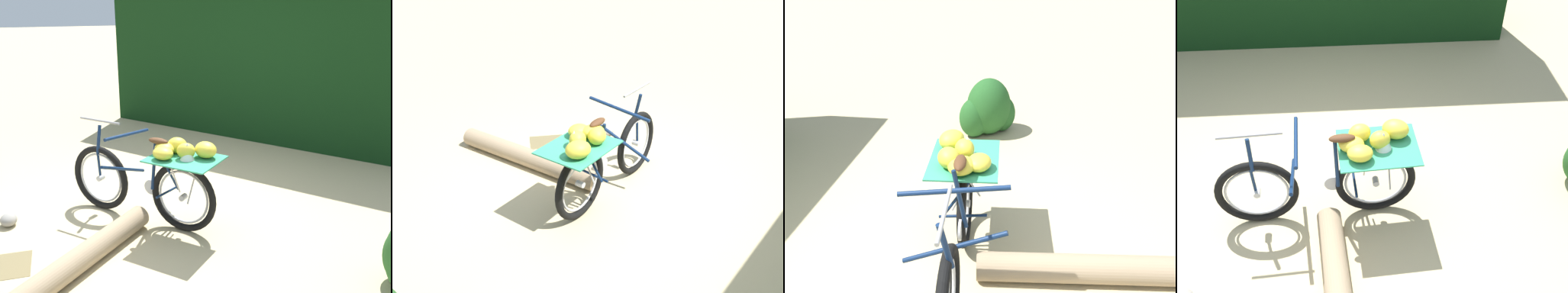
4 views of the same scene
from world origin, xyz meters
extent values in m
plane|color=#C6B284|center=(0.00, 0.00, 0.00)|extent=(60.00, 60.00, 0.00)
cube|color=black|center=(-2.37, 2.28, 1.25)|extent=(4.73, 4.33, 2.50)
torus|color=black|center=(-0.25, -0.59, 0.36)|extent=(0.57, 0.57, 0.73)
torus|color=#B7B7BC|center=(-0.25, -0.59, 0.36)|extent=(0.42, 0.42, 0.57)
cylinder|color=#B7B7BC|center=(-0.25, -0.59, 0.36)|extent=(0.10, 0.10, 0.06)
torus|color=black|center=(0.49, 0.15, 0.36)|extent=(0.57, 0.57, 0.73)
torus|color=#B7B7BC|center=(0.49, 0.15, 0.36)|extent=(0.42, 0.42, 0.57)
cylinder|color=#B7B7BC|center=(0.49, 0.15, 0.36)|extent=(0.10, 0.10, 0.06)
cylinder|color=#0F2347|center=(-0.02, -0.36, 0.53)|extent=(0.52, 0.52, 0.30)
cylinder|color=#0F2347|center=(0.03, -0.31, 0.92)|extent=(0.53, 0.53, 0.11)
cylinder|color=#0F2347|center=(0.25, -0.09, 0.64)|extent=(0.10, 0.10, 0.49)
cylinder|color=#0F2347|center=(0.36, 0.02, 0.38)|extent=(0.29, 0.29, 0.05)
cylinder|color=#0F2347|center=(0.39, 0.05, 0.59)|extent=(0.24, 0.24, 0.47)
cylinder|color=#0F2347|center=(-0.26, -0.59, 0.52)|extent=(0.05, 0.05, 0.30)
cylinder|color=#0F2347|center=(-0.24, -0.58, 0.81)|extent=(0.09, 0.09, 0.30)
cylinder|color=gray|center=(-0.22, -0.56, 1.02)|extent=(0.39, 0.38, 0.02)
ellipsoid|color=#4C2D19|center=(0.30, -0.04, 0.91)|extent=(0.22, 0.22, 0.06)
cylinder|color=#B7B7BC|center=(0.22, -0.11, 0.40)|extent=(0.13, 0.13, 0.16)
cylinder|color=#B7B7BC|center=(0.43, 0.09, 0.56)|extent=(0.16, 0.16, 0.39)
cylinder|color=#B7B7BC|center=(0.57, 0.24, 0.56)|extent=(0.18, 0.18, 0.39)
cube|color=brown|center=(0.51, 0.17, 0.76)|extent=(0.74, 0.74, 0.02)
cube|color=#33936B|center=(0.51, 0.17, 0.78)|extent=(0.86, 0.86, 0.01)
ellipsoid|color=yellow|center=(0.48, -0.04, 0.84)|extent=(0.28, 0.27, 0.12)
ellipsoid|color=yellow|center=(0.35, 0.01, 0.84)|extent=(0.26, 0.23, 0.12)
ellipsoid|color=yellow|center=(0.54, 0.37, 0.86)|extent=(0.29, 0.27, 0.16)
ellipsoid|color=yellow|center=(0.52, 0.18, 0.86)|extent=(0.22, 0.23, 0.15)
ellipsoid|color=yellow|center=(0.33, 0.14, 0.86)|extent=(0.23, 0.24, 0.16)
cone|color=white|center=(0.55, 0.18, 0.87)|extent=(0.20, 0.20, 0.17)
cylinder|color=#9E8466|center=(0.97, -0.92, 0.11)|extent=(1.56, 1.50, 0.22)
ellipsoid|color=gray|center=(-0.11, -1.56, 0.06)|extent=(0.20, 0.17, 0.13)
cube|color=olive|center=(0.70, -1.49, 0.00)|extent=(0.44, 0.36, 0.01)
camera|label=1|loc=(4.57, -0.90, 2.30)|focal=42.64mm
camera|label=2|loc=(1.00, 3.75, 2.70)|focal=41.30mm
camera|label=3|loc=(-1.22, -1.98, 2.29)|focal=36.78mm
camera|label=4|loc=(2.31, -2.27, 3.50)|focal=44.47mm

